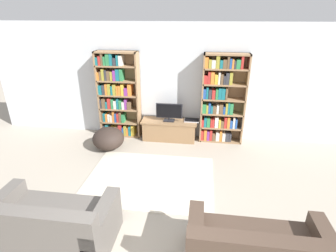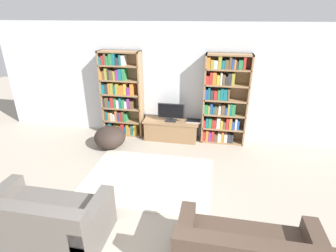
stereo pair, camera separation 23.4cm
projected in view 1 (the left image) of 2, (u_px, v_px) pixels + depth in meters
The scene contains 9 objects.
wall_back at pixel (176, 83), 5.96m from camera, with size 8.80×0.06×2.60m.
bookshelf_left at pixel (117, 96), 6.09m from camera, with size 0.96×0.30×2.00m.
bookshelf_right at pixel (221, 100), 5.79m from camera, with size 0.96×0.30×2.00m.
tv_stand at pixel (169, 130), 6.14m from camera, with size 1.28×0.45×0.47m.
television at pixel (169, 112), 5.94m from camera, with size 0.60×0.16×0.42m.
laptop at pixel (192, 120), 6.04m from camera, with size 0.34×0.24×0.03m.
area_rug at pixel (150, 179), 4.73m from camera, with size 2.26×1.71×0.02m.
couch_left_sectional at pixel (50, 227), 3.30m from camera, with size 1.57×0.90×0.81m.
beanbag_ottoman at pixel (108, 139), 5.71m from camera, with size 0.68×0.68×0.48m, color #2D231E.
Camera 1 is at (0.61, -1.60, 2.77)m, focal length 28.00 mm.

